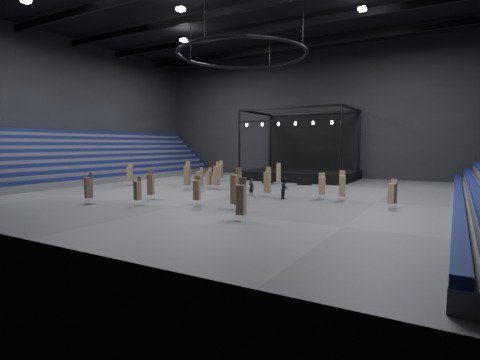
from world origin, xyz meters
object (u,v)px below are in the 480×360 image
Objects in this scene: chair_stack_7 at (138,190)px; chair_stack_0 at (217,175)px; chair_stack_6 at (267,182)px; chair_stack_12 at (187,175)px; flight_case_right at (307,182)px; chair_stack_5 at (392,193)px; crew_member at (285,188)px; flight_case_left at (268,180)px; flight_case_mid at (303,182)px; man_center at (251,187)px; chair_stack_15 at (279,174)px; chair_stack_16 at (200,178)px; chair_stack_10 at (151,184)px; chair_stack_2 at (236,189)px; stage at (302,168)px; chair_stack_14 at (241,199)px; chair_stack_17 at (89,187)px; chair_stack_9 at (322,185)px; chair_stack_8 at (221,171)px; chair_stack_1 at (197,190)px; chair_stack_4 at (209,177)px; chair_stack_13 at (342,185)px; chair_stack_3 at (130,174)px; chair_stack_11 at (239,185)px.

chair_stack_0 is at bearing 99.63° from chair_stack_7.
chair_stack_6 is 0.92× the size of chair_stack_12.
chair_stack_5 reaches higher than flight_case_right.
chair_stack_12 reaches higher than crew_member.
chair_stack_5 is (15.43, -11.36, 0.73)m from flight_case_left.
flight_case_mid is at bearing 62.95° from chair_stack_0.
chair_stack_7 is 10.24m from man_center.
chair_stack_15 is 1.10× the size of chair_stack_16.
chair_stack_2 is at bearing -26.17° from chair_stack_10.
stage reaches higher than chair_stack_14.
flight_case_mid is (4.22, 0.43, -0.02)m from flight_case_left.
chair_stack_17 is (-7.57, -19.34, -0.02)m from chair_stack_15.
chair_stack_17 reaches higher than chair_stack_9.
chair_stack_8 reaches higher than chair_stack_10.
flight_case_right is 17.86m from chair_stack_1.
chair_stack_14 reaches higher than chair_stack_8.
chair_stack_4 is 1.01× the size of chair_stack_7.
crew_member is at bearing -165.57° from chair_stack_5.
flight_case_left is at bearing 162.13° from chair_stack_5.
chair_stack_9 is 0.89× the size of chair_stack_15.
chair_stack_2 is at bearing -71.13° from flight_case_left.
chair_stack_13 is (15.92, -0.07, -0.19)m from chair_stack_12.
chair_stack_7 is at bearing -136.95° from chair_stack_5.
flight_case_mid is 11.49m from crew_member.
chair_stack_14 is (-1.41, -11.18, 0.15)m from chair_stack_9.
chair_stack_8 is at bearing 35.71° from chair_stack_3.
chair_stack_7 is at bearing -146.10° from chair_stack_2.
chair_stack_5 is 0.81× the size of chair_stack_6.
flight_case_mid is at bearing -68.58° from stage.
chair_stack_2 is 1.14× the size of chair_stack_14.
chair_stack_16 is 0.94× the size of chair_stack_17.
chair_stack_13 is 11.51m from chair_stack_14.
chair_stack_1 is at bearing -113.29° from chair_stack_6.
flight_case_left is 10.91m from man_center.
chair_stack_6 is at bearing 59.50° from chair_stack_7.
chair_stack_1 is 0.89× the size of chair_stack_3.
man_center is at bearing -40.20° from chair_stack_8.
stage reaches higher than chair_stack_1.
chair_stack_7 is 0.86× the size of chair_stack_15.
chair_stack_8 is at bearing -34.46° from man_center.
flight_case_mid is 18.10m from chair_stack_2.
chair_stack_11 is at bearing -30.44° from chair_stack_3.
chair_stack_13 is (6.72, -10.24, 0.90)m from flight_case_right.
chair_stack_2 is at bearing -143.16° from chair_stack_13.
man_center is (-7.99, -0.79, -0.51)m from chair_stack_13.
chair_stack_13 reaches higher than chair_stack_7.
chair_stack_7 is at bearing -124.07° from chair_stack_15.
chair_stack_11 is at bearing -172.19° from chair_stack_9.
man_center is at bearing -83.82° from stage.
flight_case_left is 0.69× the size of crew_member.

